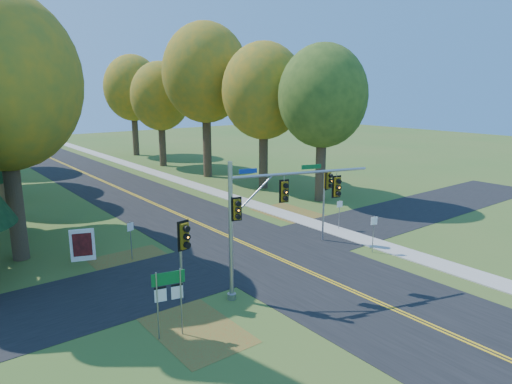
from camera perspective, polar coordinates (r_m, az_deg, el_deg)
ground at (r=25.04m, az=3.72°, el=-8.70°), size 160.00×160.00×0.00m
road_main at (r=25.03m, az=3.72°, el=-8.68°), size 8.00×160.00×0.02m
road_cross at (r=26.46m, az=0.83°, el=-7.44°), size 60.00×6.00×0.02m
centerline_left at (r=24.97m, az=3.55°, el=-8.70°), size 0.10×160.00×0.01m
centerline_right at (r=25.09m, az=3.90°, el=-8.59°), size 0.10×160.00×0.01m
sidewalk_east at (r=29.28m, az=12.89°, el=-5.71°), size 1.60×160.00×0.06m
leaf_patch_w_near at (r=24.94m, az=-14.06°, el=-9.15°), size 4.00×6.00×0.00m
leaf_patch_e at (r=33.60m, az=5.63°, el=-3.08°), size 3.50×8.00×0.00m
leaf_patch_w_far at (r=18.83m, az=-7.86°, el=-16.43°), size 3.00×5.00×0.00m
tree_w_a at (r=27.10m, az=-29.20°, el=11.90°), size 8.00×8.00×14.15m
tree_e_a at (r=37.66m, az=8.34°, el=11.71°), size 7.20×7.20×12.73m
tree_e_b at (r=42.28m, az=0.97°, el=12.44°), size 7.60×7.60×13.33m
tree_e_c at (r=48.30m, az=-6.32°, el=14.51°), size 8.80×8.80×15.79m
tree_e_d at (r=56.03m, az=-11.85°, el=11.59°), size 7.00×7.00×12.32m
tree_e_e at (r=66.26m, az=-15.13°, el=12.40°), size 7.80×7.80×13.74m
traffic_mast at (r=20.02m, az=1.45°, el=-2.17°), size 6.58×2.18×6.21m
east_signal_pole at (r=27.69m, az=8.85°, el=0.47°), size 0.50×0.59×4.38m
ped_signal_pole at (r=19.86m, az=-9.07°, el=-6.18°), size 0.59×0.68×3.71m
route_sign_cluster at (r=17.54m, az=-10.85°, el=-11.98°), size 1.22×0.33×2.67m
info_kiosk at (r=26.59m, az=-20.86°, el=-6.22°), size 1.26×0.62×1.77m
reg_sign_e_north at (r=30.61m, az=10.40°, el=-2.16°), size 0.37×0.15×2.01m
reg_sign_e_south at (r=26.73m, az=14.50°, el=-4.31°), size 0.41×0.15×2.17m
reg_sign_w at (r=25.78m, az=-15.40°, el=-5.04°), size 0.40×0.14×2.15m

